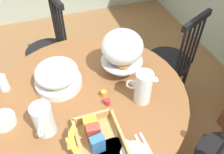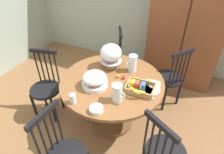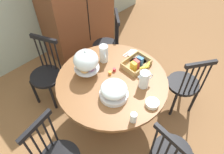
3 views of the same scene
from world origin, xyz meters
TOP-DOWN VIEW (x-y plane):
  - dining_table at (-0.07, 0.05)m, footprint 1.24×1.24m
  - windsor_chair_near_window at (-0.97, -0.12)m, footprint 0.41×0.41m
  - windsor_chair_host_seat at (-0.44, 0.90)m, footprint 0.44×0.44m
  - pastry_stand_with_dome at (-0.20, 0.32)m, footprint 0.28×0.28m
  - fruit_platter_covered at (-0.20, -0.12)m, footprint 0.30×0.30m
  - orange_juice_pitcher at (0.09, 0.35)m, footprint 0.12×0.17m
  - milk_pitcher at (0.12, -0.24)m, footprint 0.19×0.11m
  - cereal_basket at (0.29, -0.01)m, footprint 0.32×0.30m
  - china_plate_small at (0.42, 0.16)m, footprint 0.15×0.15m
  - cereal_bowl at (-0.01, -0.46)m, footprint 0.14×0.14m
  - drinking_glass at (-0.28, -0.45)m, footprint 0.06×0.06m
  - jam_jar_strawberry at (0.05, 0.13)m, footprint 0.04×0.04m
  - jam_jar_apricot at (-0.02, 0.13)m, footprint 0.04×0.04m
  - table_knife at (0.39, 0.21)m, footprint 0.17×0.02m
  - dinner_fork at (0.39, 0.24)m, footprint 0.17×0.02m

SIDE VIEW (x-z plane):
  - windsor_chair_near_window at x=-0.97m, z-range -0.03..0.94m
  - windsor_chair_host_seat at x=-0.44m, z-range -0.03..0.94m
  - dining_table at x=-0.07m, z-range 0.17..0.91m
  - table_knife at x=0.39m, z-range 0.74..0.75m
  - dinner_fork at x=0.39m, z-range 0.74..0.75m
  - china_plate_small at x=0.42m, z-range 0.75..0.76m
  - jam_jar_strawberry at x=0.05m, z-range 0.74..0.78m
  - jam_jar_apricot at x=-0.02m, z-range 0.74..0.78m
  - cereal_bowl at x=-0.01m, z-range 0.74..0.78m
  - cereal_basket at x=0.29m, z-range 0.72..0.85m
  - drinking_glass at x=-0.28m, z-range 0.74..0.85m
  - fruit_platter_covered at x=-0.20m, z-range 0.74..0.92m
  - milk_pitcher at x=0.12m, z-range 0.73..0.93m
  - orange_juice_pitcher at x=0.09m, z-range 0.73..0.95m
  - pastry_stand_with_dome at x=-0.20m, z-range 0.76..1.11m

